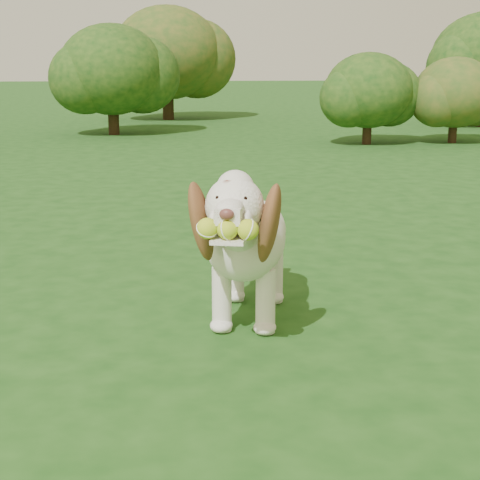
{
  "coord_description": "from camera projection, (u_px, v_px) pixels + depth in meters",
  "views": [
    {
      "loc": [
        -0.15,
        -4.14,
        1.33
      ],
      "look_at": [
        0.15,
        -0.82,
        0.5
      ],
      "focal_mm": 55.0,
      "sensor_mm": 36.0,
      "label": 1
    }
  ],
  "objects": [
    {
      "name": "shrub_i",
      "position": [
        167.0,
        53.0,
        15.86
      ],
      "size": [
        2.35,
        2.35,
        2.43
      ],
      "color": "#382314",
      "rests_on": "ground"
    },
    {
      "name": "ground",
      "position": [
        202.0,
        290.0,
        4.34
      ],
      "size": [
        80.0,
        80.0,
        0.0
      ],
      "primitive_type": "plane",
      "color": "#174112",
      "rests_on": "ground"
    },
    {
      "name": "shrub_c",
      "position": [
        369.0,
        90.0,
        11.42
      ],
      "size": [
        1.37,
        1.37,
        1.42
      ],
      "color": "#382314",
      "rests_on": "ground"
    },
    {
      "name": "shrub_b",
      "position": [
        112.0,
        70.0,
        12.8
      ],
      "size": [
        1.85,
        1.85,
        1.92
      ],
      "color": "#382314",
      "rests_on": "ground"
    },
    {
      "name": "dog",
      "position": [
        247.0,
        237.0,
        3.71
      ],
      "size": [
        0.63,
        1.31,
        0.86
      ],
      "rotation": [
        0.0,
        0.0,
        -0.23
      ],
      "color": "silver",
      "rests_on": "ground"
    },
    {
      "name": "shrub_d",
      "position": [
        455.0,
        93.0,
        11.62
      ],
      "size": [
        1.3,
        1.3,
        1.35
      ],
      "color": "#382314",
      "rests_on": "ground"
    }
  ]
}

